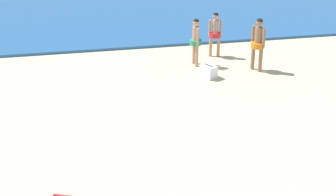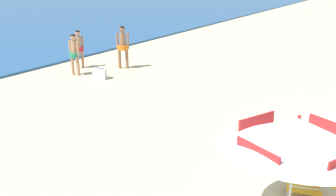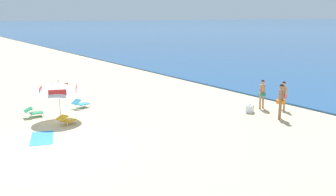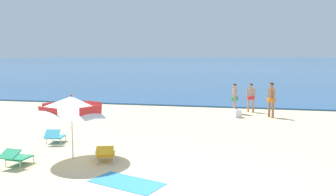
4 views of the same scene
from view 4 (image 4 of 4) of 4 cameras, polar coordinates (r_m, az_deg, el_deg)
ground_plane at (r=8.63m, az=4.28°, el=-14.27°), size 800.00×800.00×0.00m
ocean_water at (r=421.31m, az=12.66°, el=6.17°), size 800.00×800.00×0.10m
beach_umbrella_striped_main at (r=10.94m, az=-15.19°, el=-1.09°), size 2.71×2.68×1.99m
lounge_chair_under_umbrella at (r=11.05m, az=-23.10°, el=-8.58°), size 0.62×0.92×0.52m
lounge_chair_beside_umbrella at (r=13.36m, az=-17.65°, el=-5.78°), size 0.71×0.99×0.53m
lounge_chair_facing_sea at (r=10.68m, az=-9.98°, el=-8.64°), size 0.79×0.99×0.50m
person_standing_near_shore at (r=19.47m, az=10.59°, el=0.27°), size 0.40×0.48×1.62m
person_standing_beside at (r=20.14m, az=13.13°, el=0.37°), size 0.46×0.39×1.59m
person_wading_in at (r=18.63m, az=16.20°, el=0.10°), size 0.43×0.46×1.77m
cooler_box at (r=18.44m, az=10.91°, el=-2.39°), size 0.54×0.60×0.43m
beach_towel at (r=9.03m, az=-6.63°, el=-13.28°), size 1.99×1.42×0.01m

